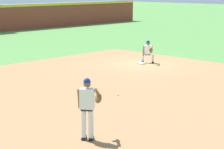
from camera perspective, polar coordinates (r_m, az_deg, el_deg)
The scene contains 6 objects.
ground_plane at distance 25.35m, azimuth 3.81°, elevation 1.35°, with size 160.00×160.00×0.00m, color #518942.
infield_dirt_patch at distance 19.06m, azimuth 1.45°, elevation -1.99°, with size 18.00×18.00×0.01m, color #9E754C.
first_base_bag at distance 25.34m, azimuth 3.81°, elevation 1.45°, with size 0.38×0.38×0.09m, color white.
baseball at distance 18.07m, azimuth 0.76°, elevation -2.63°, with size 0.07×0.07×0.07m, color white.
pitcher at distance 12.68m, azimuth -3.16°, elevation -4.01°, with size 0.84×0.57×1.86m.
first_baseman at distance 25.65m, azimuth 4.74°, elevation 3.12°, with size 0.81×1.04×1.34m.
Camera 1 is at (-19.08, -16.09, 4.44)m, focal length 70.00 mm.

